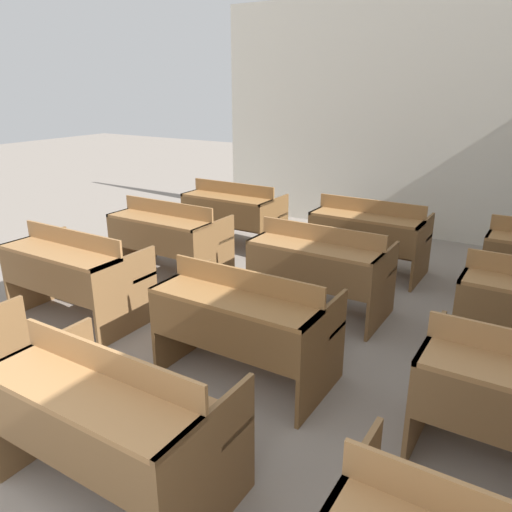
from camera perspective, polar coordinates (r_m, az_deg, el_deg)
name	(u,v)px	position (r m, az deg, el deg)	size (l,w,h in m)	color
wall_back	(423,120)	(7.07, 18.51, 14.55)	(5.97, 0.06, 3.12)	beige
bench_front_center	(112,415)	(2.70, -16.15, -17.06)	(1.18, 0.71, 0.83)	brown
bench_second_left	(75,271)	(4.65, -19.99, -1.60)	(1.18, 0.71, 0.83)	brown
bench_second_center	(245,320)	(3.49, -1.31, -7.35)	(1.18, 0.71, 0.83)	brown
bench_third_left	(169,235)	(5.47, -9.96, 2.34)	(1.18, 0.71, 0.83)	brown
bench_third_center	(320,266)	(4.53, 7.28, -1.09)	(1.18, 0.71, 0.83)	brown
bench_back_left	(233,212)	(6.40, -2.65, 5.10)	(1.18, 0.71, 0.83)	brown
bench_back_center	(369,233)	(5.61, 12.77, 2.57)	(1.18, 0.71, 0.83)	brown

